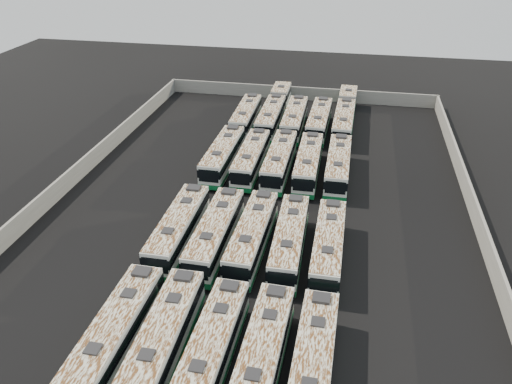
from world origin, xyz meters
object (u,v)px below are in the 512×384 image
object	(u,v)px
bus_midback_left	(251,158)
bus_midback_far_right	(338,165)
bus_front_far_left	(115,335)
bus_midfront_far_right	(328,246)
bus_front_center	(211,351)
bus_midfront_right	(289,240)
bus_back_left	(274,110)
bus_midback_right	(308,163)
bus_front_right	(262,358)
bus_midfront_left	(215,233)
bus_back_center	(294,119)
bus_midfront_far_left	(179,228)
bus_midback_center	(279,161)
bus_front_left	(163,341)
bus_midfront_center	(252,236)
bus_back_right	(319,121)
bus_midback_far_left	(223,155)
bus_back_far_left	(246,116)
bus_back_far_right	(345,114)
bus_front_far_right	(313,367)

from	to	relation	value
bus_midback_left	bus_midback_far_right	world-z (taller)	bus_midback_far_right
bus_front_far_left	bus_midfront_far_right	xyz separation A→B (m)	(14.12, 13.90, -0.07)
bus_front_center	bus_midfront_right	distance (m)	14.57
bus_midfront_far_right	bus_back_left	bearing A→B (deg)	107.33
bus_front_center	bus_midback_right	world-z (taller)	bus_midback_right
bus_back_left	bus_midback_right	bearing A→B (deg)	-68.26
bus_front_center	bus_back_left	xyz separation A→B (m)	(-3.47, 47.55, 0.04)
bus_front_right	bus_back_left	bearing A→B (deg)	99.77
bus_midfront_left	bus_midfront_far_right	bearing A→B (deg)	0.90
bus_midfront_right	bus_front_right	bearing A→B (deg)	-91.17
bus_back_center	bus_midfront_right	bearing A→B (deg)	-84.16
bus_front_center	bus_midfront_far_left	size ratio (longest dim) A/B	0.99
bus_midback_center	bus_midfront_far_right	bearing A→B (deg)	-66.67
bus_back_center	bus_back_left	bearing A→B (deg)	135.75
bus_front_left	bus_midfront_center	bearing A→B (deg)	74.80
bus_front_center	bus_midback_far_right	xyz separation A→B (m)	(7.04, 30.51, 0.02)
bus_back_left	bus_back_right	bearing A→B (deg)	-24.30
bus_midfront_left	bus_midback_far_left	xyz separation A→B (m)	(-3.58, 16.63, 0.01)
bus_midfront_right	bus_midback_right	size ratio (longest dim) A/B	0.99
bus_midfront_far_left	bus_midfront_right	xyz separation A→B (m)	(10.59, 0.16, -0.04)
bus_back_left	bus_back_center	size ratio (longest dim) A/B	1.54
bus_back_far_left	bus_back_far_right	world-z (taller)	bus_back_far_right
bus_front_far_left	bus_back_far_left	xyz separation A→B (m)	(-0.05, 44.15, -0.05)
bus_front_center	bus_front_far_right	size ratio (longest dim) A/B	1.00
bus_midfront_right	bus_back_far_left	xyz separation A→B (m)	(-10.60, 30.05, 0.01)
bus_midback_left	bus_midback_far_right	bearing A→B (deg)	0.30
bus_midfront_center	bus_midfront_far_right	bearing A→B (deg)	-0.34
bus_midback_far_right	bus_back_right	bearing A→B (deg)	103.90
bus_front_right	bus_back_far_right	world-z (taller)	bus_back_far_right
bus_front_far_left	bus_front_center	distance (m)	7.07
bus_front_left	bus_front_center	xyz separation A→B (m)	(3.56, -0.24, -0.04)
bus_front_center	bus_midfront_far_right	bearing A→B (deg)	64.39
bus_front_left	bus_midfront_right	size ratio (longest dim) A/B	1.03
bus_midfront_center	bus_midfront_far_right	size ratio (longest dim) A/B	1.03
bus_front_center	bus_midback_right	xyz separation A→B (m)	(3.49, 30.42, 0.01)
bus_midback_far_left	bus_midback_center	size ratio (longest dim) A/B	1.01
bus_back_center	bus_back_right	size ratio (longest dim) A/B	1.01
bus_front_far_left	bus_front_right	world-z (taller)	bus_front_far_left
bus_midfront_center	bus_midfront_right	distance (m)	3.50
bus_front_right	bus_back_far_right	bearing A→B (deg)	87.08
bus_front_center	bus_midfront_left	distance (m)	14.30
bus_midfront_far_left	bus_midfront_left	world-z (taller)	bus_midfront_left
bus_front_far_right	bus_back_far_left	size ratio (longest dim) A/B	1.00
bus_midback_right	bus_back_far_left	bearing A→B (deg)	126.89
bus_midfront_far_left	bus_back_right	bearing A→B (deg)	70.19
bus_front_far_left	bus_back_center	distance (m)	44.76
bus_midback_right	bus_back_far_right	distance (m)	17.75
bus_midback_center	bus_back_left	bearing A→B (deg)	101.55
bus_front_far_right	bus_back_far_right	world-z (taller)	bus_back_far_right
bus_front_far_right	bus_midfront_right	distance (m)	14.57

